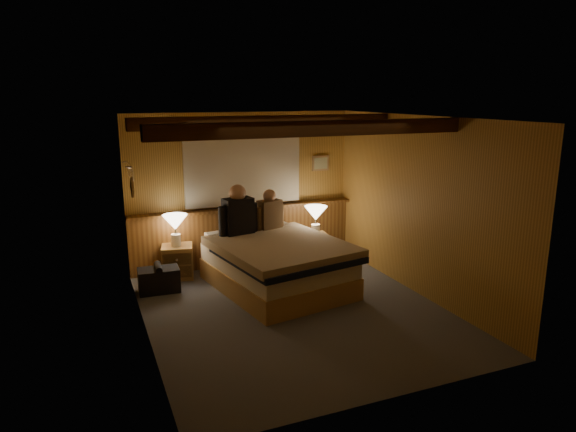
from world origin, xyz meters
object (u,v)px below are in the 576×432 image
person_right (270,212)px  bed (277,264)px  person_left (238,213)px  lamp_left (175,224)px  nightstand_left (178,262)px  nightstand_right (313,250)px  duffel_bag (159,280)px  lamp_right (316,215)px

person_right → bed: bearing=-117.9°
bed → person_left: size_ratio=3.03×
bed → lamp_left: (-1.22, 0.97, 0.46)m
nightstand_left → person_left: (0.83, -0.39, 0.74)m
nightstand_right → duffel_bag: size_ratio=0.90×
lamp_left → person_left: size_ratio=0.63×
bed → lamp_left: size_ratio=4.81×
nightstand_right → person_right: person_right is taller
duffel_bag → lamp_left: bearing=56.3°
lamp_left → lamp_right: size_ratio=1.01×
bed → nightstand_right: 1.13m
person_right → duffel_bag: person_right is taller
nightstand_left → nightstand_right: (2.09, -0.29, 0.01)m
nightstand_right → lamp_left: 2.19m
nightstand_left → lamp_left: 0.58m
duffel_bag → person_right: bearing=9.5°
duffel_bag → lamp_right: bearing=6.3°
person_left → duffel_bag: person_left is taller
nightstand_left → lamp_right: bearing=3.3°
person_left → bed: bearing=-67.6°
nightstand_right → person_left: (-1.25, -0.11, 0.73)m
bed → nightstand_left: 1.56m
person_left → person_right: size_ratio=1.20×
nightstand_right → person_left: 1.46m
nightstand_right → person_right: 0.99m
lamp_left → duffel_bag: (-0.34, -0.46, -0.65)m
bed → duffel_bag: bed is taller
person_right → nightstand_left: bearing=153.0°
person_left → person_right: person_left is taller
lamp_right → person_left: bearing=-176.9°
bed → lamp_left: lamp_left is taller
nightstand_left → nightstand_right: bearing=4.2°
nightstand_left → person_right: size_ratio=0.84×
lamp_left → duffel_bag: size_ratio=0.83×
lamp_left → person_right: size_ratio=0.76×
lamp_right → person_right: person_right is taller
nightstand_left → person_right: (1.36, -0.27, 0.69)m
lamp_right → person_right: bearing=176.0°
nightstand_left → lamp_right: 2.21m
nightstand_left → bed: bearing=-27.2°
lamp_right → duffel_bag: lamp_right is taller
nightstand_right → lamp_left: size_ratio=1.09×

